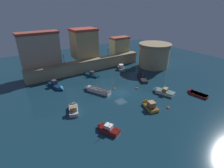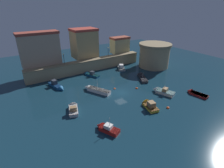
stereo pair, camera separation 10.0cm
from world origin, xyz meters
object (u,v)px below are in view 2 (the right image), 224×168
Objects in this scene: mooring_buoy_0 at (168,108)px; moored_boat_2 at (57,86)px; moored_boat_0 at (162,91)px; moored_boat_4 at (149,105)px; moored_boat_8 at (121,67)px; moored_boat_9 at (106,128)px; mooring_buoy_1 at (115,89)px; mooring_buoy_2 at (137,89)px; moored_boat_1 at (73,108)px; quay_lamp_0 at (64,57)px; moored_boat_6 at (141,77)px; quay_lamp_1 at (108,50)px; fortress_tower at (154,55)px; moored_boat_3 at (96,90)px; moored_boat_5 at (90,74)px; moored_boat_7 at (195,93)px.

moored_boat_2 is at bearing 126.58° from mooring_buoy_0.
moored_boat_4 is at bearing 91.56° from moored_boat_0.
moored_boat_8 is 26.19m from mooring_buoy_0.
moored_boat_9 is (2.02, -21.05, -0.02)m from moored_boat_2.
mooring_buoy_1 is 0.89× the size of mooring_buoy_2.
mooring_buoy_1 is (12.39, 3.53, -0.46)m from moored_boat_1.
moored_boat_2 is at bearing 144.49° from mooring_buoy_1.
quay_lamp_0 is 23.10m from moored_boat_6.
moored_boat_4 is at bearing -103.28° from quay_lamp_1.
fortress_tower reaches higher than mooring_buoy_0.
fortress_tower is at bearing -104.07° from moored_boat_3.
fortress_tower is 1.82× the size of moored_boat_5.
moored_boat_8 is at bearing -65.83° from moored_boat_9.
moored_boat_3 is 1.02× the size of moored_boat_6.
fortress_tower is 16.28× the size of mooring_buoy_0.
moored_boat_1 is 1.03× the size of moored_boat_7.
mooring_buoy_1 is at bearing 164.52° from moored_boat_8.
quay_lamp_0 is at bearing 36.02° from moored_boat_5.
moored_boat_3 is 12.73× the size of mooring_buoy_1.
moored_boat_0 is 18.85m from moored_boat_9.
fortress_tower is 19.27m from mooring_buoy_2.
moored_boat_2 is at bearing -124.37° from quay_lamp_0.
moored_boat_4 is 13.24m from moored_boat_7.
moored_boat_7 reaches higher than mooring_buoy_2.
moored_boat_9 is at bearing 165.61° from moored_boat_8.
mooring_buoy_2 is at bearing -30.86° from mooring_buoy_1.
moored_boat_7 is 0.85× the size of moored_boat_8.
quay_lamp_1 is at bearing -88.82° from moored_boat_5.
moored_boat_3 is at bearing -38.21° from moored_boat_1.
fortress_tower is at bearing -34.98° from moored_boat_6.
moored_boat_4 is 1.09× the size of moored_boat_9.
moored_boat_6 is at bearing -81.20° from moored_boat_9.
moored_boat_7 is at bearing 38.07° from moored_boat_2.
moored_boat_7 is at bearing -45.40° from mooring_buoy_2.
mooring_buoy_1 is (1.17, -11.51, -0.40)m from moored_boat_5.
mooring_buoy_2 is at bearing -141.14° from moored_boat_3.
moored_boat_3 is at bearing 150.56° from moored_boat_8.
moored_boat_0 reaches higher than moored_boat_7.
quay_lamp_1 reaches higher than moored_boat_6.
moored_boat_2 is (-20.34, 16.60, -0.01)m from moored_boat_0.
fortress_tower is 20.00m from moored_boat_0.
moored_boat_1 is at bearing 149.33° from mooring_buoy_0.
quay_lamp_0 is 0.55× the size of moored_boat_0.
moored_boat_6 is (9.20, 12.66, -0.13)m from moored_boat_4.
moored_boat_5 is 15.21m from moored_boat_6.
moored_boat_2 is 11.62× the size of mooring_buoy_1.
mooring_buoy_1 is at bearing 163.35° from moored_boat_5.
moored_boat_4 is 22.46m from moored_boat_5.
fortress_tower reaches higher than moored_boat_8.
moored_boat_2 is (-4.62, -6.75, -5.25)m from quay_lamp_0.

